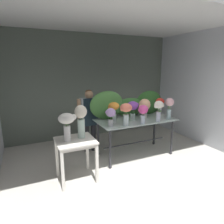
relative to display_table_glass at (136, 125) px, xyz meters
The scene contains 19 objects.
ground_plane 0.86m from the display_table_glass, 158.13° to the left, with size 7.24×7.24×0.00m, color beige.
wall_back 2.01m from the display_table_glass, 103.04° to the left, with size 5.03×0.12×2.96m, color slate.
wall_right 2.23m from the display_table_glass, ahead, with size 0.12×3.41×2.96m, color silver.
ceiling_slab 2.34m from the display_table_glass, 158.13° to the left, with size 5.15×3.41×0.12m, color silver.
display_table_glass is the anchor object (origin of this frame).
side_table_white 1.60m from the display_table_glass, 163.95° to the right, with size 0.69×0.64×0.78m.
florist 1.13m from the display_table_glass, 143.43° to the left, with size 0.59×0.24×1.53m.
foliage_backdrop 0.54m from the display_table_glass, 87.69° to the left, with size 1.94×0.28×0.65m.
vase_scarlet_ranunculus 0.89m from the display_table_glass, ahead, with size 0.24×0.21×0.42m.
vase_violet_dahlias 0.45m from the display_table_glass, 161.85° to the right, with size 0.29×0.25×0.44m.
vase_ivory_freesia 0.67m from the display_table_glass, 43.80° to the right, with size 0.24×0.20×0.46m.
vase_peach_stock 0.50m from the display_table_glass, 12.49° to the left, with size 0.30×0.27×0.45m.
vase_lilac_anemones 0.85m from the display_table_glass, 163.15° to the right, with size 0.22×0.20×0.37m.
vase_coral_tulips 0.70m from the display_table_glass, 143.47° to the right, with size 0.25×0.25×0.47m.
vase_sunset_peonies 0.71m from the display_table_glass, behind, with size 0.26×0.24×0.45m.
vase_blush_roses 0.88m from the display_table_glass, 22.63° to the right, with size 0.20×0.20×0.49m.
vase_fuchsia_lilies 0.54m from the display_table_glass, 97.37° to the right, with size 0.22×0.21×0.40m.
vase_white_roses_tall 1.77m from the display_table_glass, 165.13° to the right, with size 0.31×0.28×0.51m.
vase_cream_lisianthus_tall 1.50m from the display_table_glass, 164.84° to the right, with size 0.22×0.22×0.61m.
Camera 1 is at (-1.91, -2.27, 2.08)m, focal length 31.66 mm.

